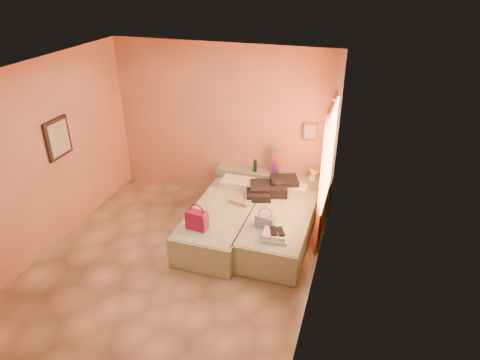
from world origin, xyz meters
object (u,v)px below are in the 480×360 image
(headboard_ledge, at_px, (273,189))
(magenta_handbag, at_px, (197,220))
(green_book, at_px, (288,176))
(flower_vase, at_px, (312,173))
(bed_right, at_px, (279,227))
(water_bottle, at_px, (255,166))
(bed_left, at_px, (223,222))
(blue_handbag, at_px, (265,222))
(towel_stack, at_px, (276,236))

(headboard_ledge, height_order, magenta_handbag, magenta_handbag)
(green_book, relative_size, flower_vase, 0.71)
(bed_right, bearing_deg, water_bottle, 124.80)
(green_book, height_order, flower_vase, flower_vase)
(bed_right, distance_m, green_book, 1.07)
(bed_left, bearing_deg, magenta_handbag, -104.98)
(bed_right, xyz_separation_m, water_bottle, (-0.68, 1.00, 0.51))
(flower_vase, bearing_deg, headboard_ledge, 174.82)
(water_bottle, xyz_separation_m, flower_vase, (1.00, -0.01, 0.01))
(water_bottle, relative_size, blue_handbag, 0.76)
(blue_handbag, bearing_deg, magenta_handbag, -151.32)
(water_bottle, distance_m, blue_handbag, 1.54)
(water_bottle, xyz_separation_m, blue_handbag, (0.55, -1.42, -0.17))
(flower_vase, bearing_deg, bed_right, -107.96)
(water_bottle, bearing_deg, bed_left, -100.78)
(green_book, bearing_deg, flower_vase, 7.31)
(flower_vase, bearing_deg, green_book, -178.91)
(bed_right, xyz_separation_m, towel_stack, (0.09, -0.67, 0.30))
(headboard_ledge, relative_size, green_book, 11.87)
(bed_right, distance_m, water_bottle, 1.32)
(water_bottle, relative_size, flower_vase, 0.91)
(flower_vase, bearing_deg, towel_stack, -97.94)
(magenta_handbag, bearing_deg, bed_right, 40.19)
(bed_left, xyz_separation_m, green_book, (0.81, 1.11, 0.41))
(bed_right, distance_m, flower_vase, 1.16)
(magenta_handbag, height_order, towel_stack, magenta_handbag)
(bed_right, relative_size, blue_handbag, 6.91)
(headboard_ledge, bearing_deg, bed_left, -114.27)
(bed_left, distance_m, water_bottle, 1.26)
(flower_vase, height_order, towel_stack, flower_vase)
(green_book, bearing_deg, bed_right, -78.33)
(bed_right, height_order, flower_vase, flower_vase)
(bed_right, bearing_deg, towel_stack, -81.96)
(flower_vase, xyz_separation_m, blue_handbag, (-0.45, -1.41, -0.18))
(blue_handbag, bearing_deg, headboard_ledge, 109.01)
(headboard_ledge, bearing_deg, magenta_handbag, -111.35)
(water_bottle, height_order, magenta_handbag, water_bottle)
(water_bottle, height_order, green_book, water_bottle)
(headboard_ledge, bearing_deg, water_bottle, -171.03)
(water_bottle, bearing_deg, magenta_handbag, -102.41)
(headboard_ledge, xyz_separation_m, flower_vase, (0.69, -0.06, 0.45))
(water_bottle, height_order, flower_vase, flower_vase)
(bed_left, relative_size, bed_right, 1.00)
(bed_right, distance_m, magenta_handbag, 1.36)
(water_bottle, bearing_deg, towel_stack, -65.09)
(bed_left, height_order, blue_handbag, blue_handbag)
(green_book, bearing_deg, towel_stack, -77.44)
(headboard_ledge, height_order, blue_handbag, blue_handbag)
(flower_vase, distance_m, blue_handbag, 1.49)
(water_bottle, bearing_deg, green_book, -1.95)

